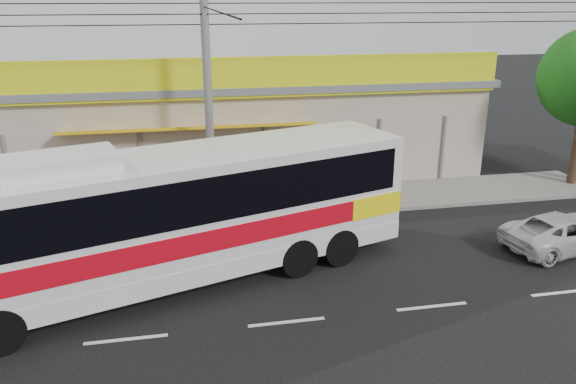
% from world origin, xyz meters
% --- Properties ---
extents(ground, '(120.00, 120.00, 0.00)m').
position_xyz_m(ground, '(0.00, 0.00, 0.00)').
color(ground, black).
rests_on(ground, ground).
extents(sidewalk, '(30.00, 3.20, 0.15)m').
position_xyz_m(sidewalk, '(0.00, 6.00, 0.07)').
color(sidewalk, slate).
rests_on(sidewalk, ground).
extents(lane_markings, '(50.00, 0.12, 0.01)m').
position_xyz_m(lane_markings, '(0.00, -2.50, 0.00)').
color(lane_markings, silver).
rests_on(lane_markings, ground).
extents(storefront_building, '(22.60, 9.20, 5.70)m').
position_xyz_m(storefront_building, '(-0.01, 11.54, 2.30)').
color(storefront_building, '#A89A87').
rests_on(storefront_building, ground).
extents(coach_bus, '(14.01, 7.03, 4.25)m').
position_xyz_m(coach_bus, '(-2.42, 0.28, 2.27)').
color(coach_bus, silver).
rests_on(coach_bus, ground).
extents(white_car, '(4.53, 2.68, 1.18)m').
position_xyz_m(white_car, '(9.83, 0.13, 0.59)').
color(white_car, silver).
rests_on(white_car, ground).
extents(utility_pole, '(34.00, 14.00, 9.20)m').
position_xyz_m(utility_pole, '(-1.32, 5.40, 7.58)').
color(utility_pole, '#5D5D5B').
rests_on(utility_pole, ground).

